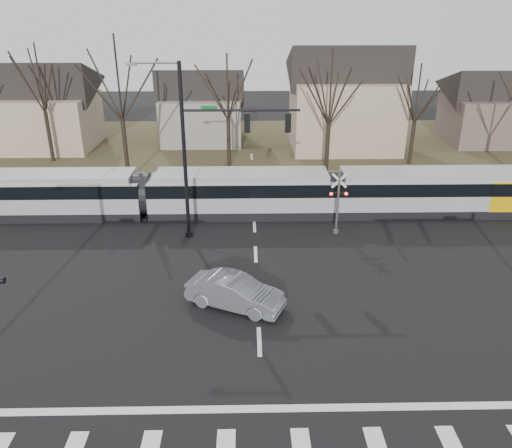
{
  "coord_description": "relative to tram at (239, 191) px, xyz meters",
  "views": [
    {
      "loc": [
        -0.47,
        -15.08,
        12.79
      ],
      "look_at": [
        0.0,
        9.0,
        2.3
      ],
      "focal_mm": 35.0,
      "sensor_mm": 36.0,
      "label": 1
    }
  ],
  "objects": [
    {
      "name": "ground",
      "position": [
        0.96,
        -16.0,
        -1.61
      ],
      "size": [
        140.0,
        140.0,
        0.0
      ],
      "primitive_type": "plane",
      "color": "black"
    },
    {
      "name": "grass_verge",
      "position": [
        0.96,
        16.0,
        -1.61
      ],
      "size": [
        140.0,
        28.0,
        0.01
      ],
      "primitive_type": "cube",
      "color": "#38331E",
      "rests_on": "ground"
    },
    {
      "name": "stop_line",
      "position": [
        0.96,
        -17.8,
        -1.61
      ],
      "size": [
        28.0,
        0.35,
        0.01
      ],
      "primitive_type": "cube",
      "color": "silver",
      "rests_on": "ground"
    },
    {
      "name": "lane_dashes",
      "position": [
        0.96,
        -0.0,
        -1.61
      ],
      "size": [
        0.18,
        30.0,
        0.01
      ],
      "color": "silver",
      "rests_on": "ground"
    },
    {
      "name": "rail_pair",
      "position": [
        0.96,
        -0.2,
        -1.58
      ],
      "size": [
        90.0,
        1.52,
        0.06
      ],
      "color": "#59595E",
      "rests_on": "ground"
    },
    {
      "name": "tram",
      "position": [
        0.0,
        0.0,
        0.0
      ],
      "size": [
        39.01,
        2.9,
        2.96
      ],
      "color": "gray",
      "rests_on": "ground"
    },
    {
      "name": "sedan",
      "position": [
        -0.08,
        -11.31,
        -0.86
      ],
      "size": [
        5.01,
        5.75,
        1.5
      ],
      "primitive_type": "imported",
      "rotation": [
        0.0,
        0.0,
        1.15
      ],
      "color": "slate",
      "rests_on": "ground"
    },
    {
      "name": "signal_pole_far",
      "position": [
        -1.44,
        -3.5,
        4.09
      ],
      "size": [
        9.28,
        0.44,
        10.2
      ],
      "color": "black",
      "rests_on": "ground"
    },
    {
      "name": "rail_crossing_signal",
      "position": [
        5.96,
        -3.21,
        0.27
      ],
      "size": [
        1.08,
        0.36,
        4.0
      ],
      "color": "#59595B",
      "rests_on": "ground"
    },
    {
      "name": "tree_row",
      "position": [
        2.96,
        10.0,
        3.39
      ],
      "size": [
        59.2,
        7.2,
        10.0
      ],
      "color": "black",
      "rests_on": "ground"
    },
    {
      "name": "house_a",
      "position": [
        -19.04,
        18.0,
        2.85
      ],
      "size": [
        9.72,
        8.64,
        8.6
      ],
      "color": "tan",
      "rests_on": "ground"
    },
    {
      "name": "house_b",
      "position": [
        -4.04,
        20.0,
        2.36
      ],
      "size": [
        8.64,
        7.56,
        7.65
      ],
      "color": "gray",
      "rests_on": "ground"
    },
    {
      "name": "house_c",
      "position": [
        9.96,
        17.0,
        3.62
      ],
      "size": [
        10.8,
        8.64,
        10.1
      ],
      "color": "tan",
      "rests_on": "ground"
    },
    {
      "name": "house_d",
      "position": [
        24.96,
        19.0,
        2.36
      ],
      "size": [
        8.64,
        7.56,
        7.65
      ],
      "color": "brown",
      "rests_on": "ground"
    }
  ]
}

